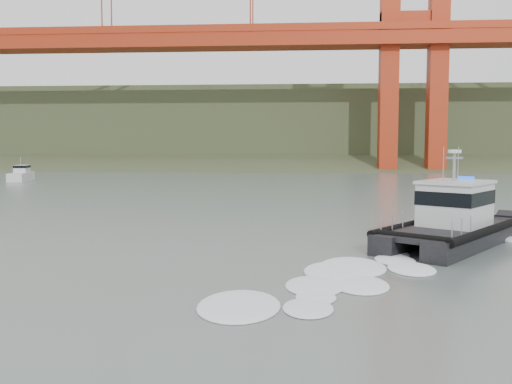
# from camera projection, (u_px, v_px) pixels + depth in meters

# --- Properties ---
(ground) EXTENTS (400.00, 400.00, 0.00)m
(ground) POSITION_uv_depth(u_px,v_px,m) (221.00, 263.00, 23.41)
(ground) COLOR #4F5E5A
(ground) RESTS_ON ground
(headlands) EXTENTS (500.00, 105.36, 27.12)m
(headlands) POSITION_uv_depth(u_px,v_px,m) (287.00, 135.00, 147.47)
(headlands) COLOR #2F3F24
(headlands) RESTS_ON ground
(patrol_boat) EXTENTS (8.66, 10.05, 4.77)m
(patrol_boat) POSITION_uv_depth(u_px,v_px,m) (452.00, 220.00, 27.57)
(patrol_boat) COLOR black
(patrol_boat) RESTS_ON ground
(motorboat) EXTENTS (2.89, 6.04, 3.19)m
(motorboat) POSITION_uv_depth(u_px,v_px,m) (21.00, 175.00, 74.56)
(motorboat) COLOR silver
(motorboat) RESTS_ON ground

